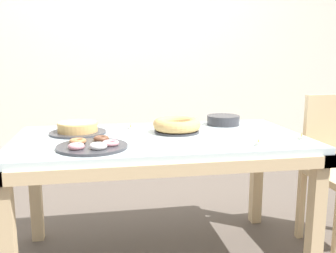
{
  "coord_description": "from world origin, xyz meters",
  "views": [
    {
      "loc": [
        -0.32,
        -2.01,
        1.17
      ],
      "look_at": [
        0.04,
        -0.04,
        0.8
      ],
      "focal_mm": 40.0,
      "sensor_mm": 36.0,
      "label": 1
    }
  ],
  "objects": [
    {
      "name": "tealight_right_edge",
      "position": [
        0.73,
        -0.22,
        0.75
      ],
      "size": [
        0.04,
        0.04,
        0.04
      ],
      "color": "silver",
      "rests_on": "dining_table"
    },
    {
      "name": "wall_back",
      "position": [
        0.0,
        1.76,
        1.3
      ],
      "size": [
        8.0,
        0.1,
        2.6
      ],
      "primitive_type": "cube",
      "color": "silver",
      "rests_on": "ground"
    },
    {
      "name": "plate_stack",
      "position": [
        0.46,
        0.28,
        0.77
      ],
      "size": [
        0.21,
        0.21,
        0.06
      ],
      "color": "#333338",
      "rests_on": "dining_table"
    },
    {
      "name": "tealight_left_edge",
      "position": [
        0.45,
        -0.3,
        0.75
      ],
      "size": [
        0.04,
        0.04,
        0.04
      ],
      "color": "silver",
      "rests_on": "dining_table"
    },
    {
      "name": "pastry_platter",
      "position": [
        -0.37,
        -0.22,
        0.75
      ],
      "size": [
        0.34,
        0.34,
        0.04
      ],
      "color": "#333338",
      "rests_on": "dining_table"
    },
    {
      "name": "tealight_near_cakes",
      "position": [
        -0.15,
        0.22,
        0.75
      ],
      "size": [
        0.04,
        0.04,
        0.04
      ],
      "color": "silver",
      "rests_on": "dining_table"
    },
    {
      "name": "dining_table",
      "position": [
        0.0,
        0.0,
        0.65
      ],
      "size": [
        1.62,
        0.87,
        0.74
      ],
      "color": "silver",
      "rests_on": "ground"
    },
    {
      "name": "cake_chocolate_round",
      "position": [
        -0.45,
        0.15,
        0.77
      ],
      "size": [
        0.32,
        0.32,
        0.07
      ],
      "color": "#333338",
      "rests_on": "dining_table"
    },
    {
      "name": "tealight_near_front",
      "position": [
        -0.56,
        0.35,
        0.75
      ],
      "size": [
        0.04,
        0.04,
        0.04
      ],
      "color": "silver",
      "rests_on": "dining_table"
    },
    {
      "name": "cake_golden_bundt",
      "position": [
        0.11,
        0.09,
        0.78
      ],
      "size": [
        0.28,
        0.28,
        0.08
      ],
      "color": "#333338",
      "rests_on": "dining_table"
    }
  ]
}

